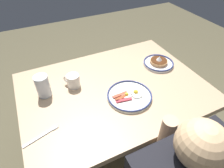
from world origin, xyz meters
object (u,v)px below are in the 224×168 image
at_px(plate_near_main, 158,63).
at_px(drinking_glass, 43,87).
at_px(coffee_mug, 73,81).
at_px(plate_center_pancakes, 129,96).
at_px(fork_near, 41,136).

distance_m(plate_near_main, drinking_glass, 0.84).
xyz_separation_m(plate_near_main, coffee_mug, (0.65, -0.04, 0.03)).
xyz_separation_m(coffee_mug, drinking_glass, (0.19, 0.00, 0.02)).
height_order(plate_center_pancakes, fork_near, plate_center_pancakes).
xyz_separation_m(plate_center_pancakes, drinking_glass, (0.47, -0.25, 0.05)).
bearing_deg(coffee_mug, plate_near_main, 176.63).
bearing_deg(plate_near_main, drinking_glass, -2.40).
distance_m(coffee_mug, drinking_glass, 0.19).
bearing_deg(plate_center_pancakes, fork_near, 5.67).
bearing_deg(coffee_mug, plate_center_pancakes, 138.28).
height_order(drinking_glass, fork_near, drinking_glass).
xyz_separation_m(coffee_mug, fork_near, (0.26, 0.30, -0.04)).
distance_m(plate_center_pancakes, fork_near, 0.55).
height_order(plate_near_main, coffee_mug, coffee_mug).
relative_size(coffee_mug, fork_near, 0.52).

